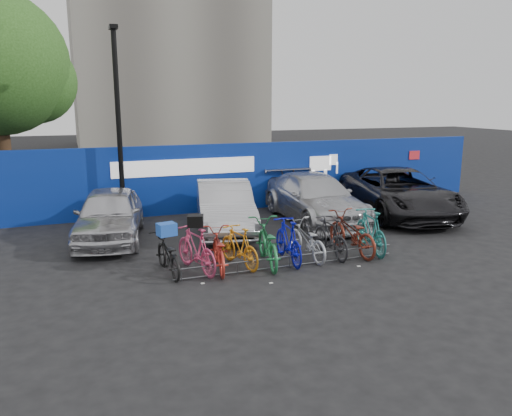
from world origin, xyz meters
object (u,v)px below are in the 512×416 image
bike_8 (351,233)px  bike_9 (371,231)px  bike_1 (196,249)px  bike_6 (307,240)px  car_0 (109,215)px  car_2 (315,198)px  bike_4 (267,243)px  tree (3,67)px  bike_0 (168,255)px  bike_rack (289,261)px  bike_3 (239,246)px  car_1 (225,207)px  bike_7 (331,237)px  car_3 (398,192)px  bike_5 (288,241)px  lamppost (118,121)px  bike_2 (218,250)px

bike_8 → bike_9: bearing=167.6°
bike_1 → bike_6: bearing=165.8°
bike_9 → car_0: bearing=-20.2°
car_2 → bike_4: (-3.13, -3.64, -0.21)m
tree → bike_4: bearing=-58.2°
bike_0 → bike_8: bearing=174.0°
bike_rack → car_2: bearing=56.0°
bike_3 → bike_4: bike_4 is taller
bike_4 → bike_rack: bearing=146.2°
car_1 → bike_6: size_ratio=2.48×
bike_rack → bike_4: 0.69m
car_0 → bike_7: 6.24m
bike_4 → car_2: bearing=-120.6°
tree → car_2: bearing=-34.9°
bike_6 → bike_8: (1.27, -0.02, 0.06)m
bike_rack → car_3: bearing=33.2°
bike_3 → bike_7: bearing=165.0°
bike_6 → bike_7: (0.64, -0.08, 0.04)m
bike_7 → bike_0: bearing=-2.0°
bike_4 → bike_0: bearing=5.7°
bike_3 → bike_6: bike_3 is taller
car_1 → bike_5: (0.57, -3.46, -0.20)m
tree → bike_1: bearing=-65.4°
car_3 → bike_3: 7.64m
bike_rack → car_3: (5.80, 3.80, 0.64)m
lamppost → bike_0: 6.12m
bike_3 → bike_6: bearing=166.9°
bike_rack → bike_8: bearing=14.0°
car_3 → bike_3: size_ratio=3.48×
bike_rack → bike_9: (2.49, 0.40, 0.41)m
car_2 → car_3: (3.08, -0.24, 0.04)m
lamppost → car_1: lamppost is taller
tree → bike_9: 14.53m
car_0 → bike_3: (2.69, -3.49, -0.24)m
bike_6 → bike_1: bearing=-2.7°
bike_4 → bike_9: 2.91m
car_2 → bike_1: (-4.85, -3.53, -0.21)m
bike_2 → bike_7: (2.96, -0.01, 0.04)m
car_0 → bike_6: car_0 is taller
bike_1 → bike_7: bearing=164.4°
car_1 → car_2: (3.14, 0.18, 0.01)m
bike_rack → car_2: 4.90m
bike_4 → car_0: bearing=-36.7°
car_3 → bike_8: (-3.84, -3.31, -0.26)m
car_0 → car_1: size_ratio=0.96×
bike_4 → tree: bearing=-48.0°
car_3 → bike_0: size_ratio=3.32×
bike_2 → bike_1: bearing=2.2°
bike_rack → car_1: size_ratio=1.24×
bike_0 → tree: bearing=-73.3°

